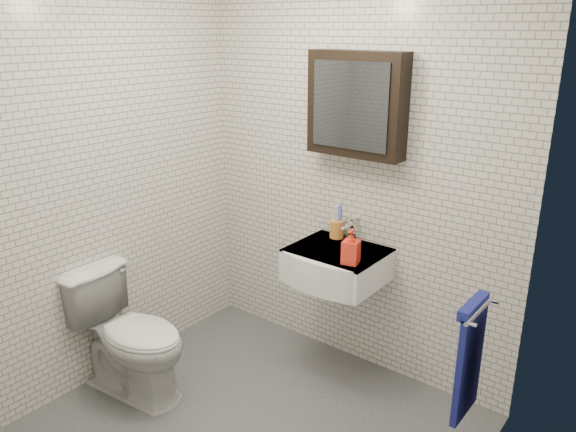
{
  "coord_description": "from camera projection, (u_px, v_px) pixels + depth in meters",
  "views": [
    {
      "loc": [
        1.75,
        -1.88,
        2.14
      ],
      "look_at": [
        -0.08,
        0.45,
        1.12
      ],
      "focal_mm": 35.0,
      "sensor_mm": 36.0,
      "label": 1
    }
  ],
  "objects": [
    {
      "name": "toilet",
      "position": [
        130.0,
        334.0,
        3.34
      ],
      "size": [
        0.8,
        0.5,
        0.77
      ],
      "primitive_type": "imported",
      "rotation": [
        0.0,
        0.0,
        1.67
      ],
      "color": "white",
      "rests_on": "ground"
    },
    {
      "name": "towel_rail",
      "position": [
        470.0,
        355.0,
        2.53
      ],
      "size": [
        0.09,
        0.3,
        0.58
      ],
      "color": "silver",
      "rests_on": "room_shell"
    },
    {
      "name": "mirror_cabinet",
      "position": [
        356.0,
        105.0,
        3.22
      ],
      "size": [
        0.6,
        0.15,
        0.6
      ],
      "color": "black",
      "rests_on": "room_shell"
    },
    {
      "name": "soap_bottle",
      "position": [
        351.0,
        246.0,
        3.16
      ],
      "size": [
        0.11,
        0.11,
        0.2
      ],
      "primitive_type": "imported",
      "rotation": [
        0.0,
        0.0,
        0.26
      ],
      "color": "orange",
      "rests_on": "washbasin"
    },
    {
      "name": "toothbrush_cup",
      "position": [
        337.0,
        228.0,
        3.56
      ],
      "size": [
        0.12,
        0.12,
        0.25
      ],
      "rotation": [
        0.0,
        0.0,
        0.42
      ],
      "color": "orange",
      "rests_on": "washbasin"
    },
    {
      "name": "ground",
      "position": [
        249.0,
        430.0,
        3.11
      ],
      "size": [
        2.2,
        2.0,
        0.01
      ],
      "primitive_type": "cube",
      "color": "#45484C",
      "rests_on": "ground"
    },
    {
      "name": "room_shell",
      "position": [
        242.0,
        175.0,
        2.64
      ],
      "size": [
        2.22,
        2.02,
        2.51
      ],
      "color": "silver",
      "rests_on": "ground"
    },
    {
      "name": "faucet",
      "position": [
        352.0,
        232.0,
        3.48
      ],
      "size": [
        0.06,
        0.2,
        0.15
      ],
      "color": "silver",
      "rests_on": "washbasin"
    },
    {
      "name": "washbasin",
      "position": [
        334.0,
        266.0,
        3.39
      ],
      "size": [
        0.55,
        0.5,
        0.2
      ],
      "color": "white",
      "rests_on": "room_shell"
    }
  ]
}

